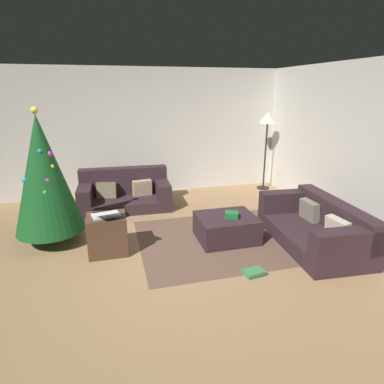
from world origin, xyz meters
TOP-DOWN VIEW (x-y plane):
  - ground_plane at (0.00, 0.00)m, footprint 6.40×6.40m
  - rear_partition at (0.00, 3.14)m, footprint 6.40×0.12m
  - corner_partition at (3.14, 0.00)m, footprint 0.12×6.40m
  - couch_left at (-0.38, 2.25)m, footprint 1.69×0.90m
  - couch_right at (2.24, -0.03)m, footprint 1.06×1.86m
  - ottoman at (1.00, 0.43)m, footprint 0.86×0.72m
  - gift_box at (1.05, 0.37)m, footprint 0.24×0.22m
  - tv_remote at (1.07, 0.50)m, footprint 0.08×0.17m
  - christmas_tree at (-1.52, 1.00)m, footprint 0.95×0.95m
  - side_table at (-0.73, 0.46)m, footprint 0.52×0.44m
  - laptop at (-0.71, 0.39)m, footprint 0.44×0.48m
  - book_stack at (0.99, -0.58)m, footprint 0.30×0.23m
  - corner_lamp at (2.74, 2.67)m, footprint 0.36×0.36m
  - area_rug at (1.00, 0.43)m, footprint 2.60×2.00m

SIDE VIEW (x-z plane):
  - ground_plane at x=0.00m, z-range 0.00..0.00m
  - area_rug at x=1.00m, z-range 0.00..0.01m
  - book_stack at x=0.99m, z-range 0.00..0.06m
  - ottoman at x=1.00m, z-range 0.00..0.37m
  - couch_right at x=2.24m, z-range -0.06..0.57m
  - side_table at x=-0.73m, z-range 0.00..0.54m
  - couch_left at x=-0.38m, z-range -0.09..0.64m
  - tv_remote at x=1.07m, z-range 0.37..0.39m
  - gift_box at x=1.05m, z-range 0.37..0.45m
  - laptop at x=-0.71m, z-range 0.51..0.70m
  - christmas_tree at x=-1.52m, z-range 0.05..2.01m
  - rear_partition at x=0.00m, z-range 0.00..2.60m
  - corner_partition at x=3.14m, z-range 0.00..2.60m
  - corner_lamp at x=2.74m, z-range 0.60..2.31m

